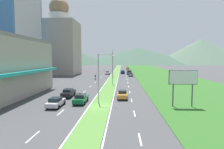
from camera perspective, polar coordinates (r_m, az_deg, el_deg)
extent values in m
plane|color=#424244|center=(30.10, -3.56, -9.54)|extent=(600.00, 600.00, 0.00)
cube|color=#518438|center=(89.32, 0.93, 0.09)|extent=(3.20, 240.00, 0.06)
cube|color=#2D6023|center=(90.89, 14.02, 0.03)|extent=(24.00, 240.00, 0.06)
cube|color=silver|center=(20.57, -22.64, -16.83)|extent=(0.16, 2.80, 0.01)
cube|color=silver|center=(27.80, -15.14, -10.91)|extent=(0.16, 2.80, 0.01)
cube|color=silver|center=(35.46, -10.95, -7.39)|extent=(0.16, 2.80, 0.01)
cube|color=silver|center=(43.32, -8.30, -5.12)|extent=(0.16, 2.80, 0.01)
cube|color=silver|center=(51.29, -6.48, -3.54)|extent=(0.16, 2.80, 0.01)
cube|color=silver|center=(59.33, -5.16, -2.38)|extent=(0.16, 2.80, 0.01)
cube|color=silver|center=(67.41, -4.15, -1.50)|extent=(0.16, 2.80, 0.01)
cube|color=silver|center=(75.52, -3.36, -0.81)|extent=(0.16, 2.80, 0.01)
cube|color=silver|center=(83.65, -2.73, -0.26)|extent=(0.16, 2.80, 0.01)
cube|color=silver|center=(91.80, -2.20, 0.20)|extent=(0.16, 2.80, 0.01)
cube|color=silver|center=(18.80, 8.41, -18.63)|extent=(0.16, 2.80, 0.01)
cube|color=silver|center=(26.51, 6.75, -11.55)|extent=(0.16, 2.80, 0.01)
cube|color=silver|center=(34.45, 5.89, -7.69)|extent=(0.16, 2.80, 0.01)
cube|color=silver|center=(42.50, 5.36, -5.28)|extent=(0.16, 2.80, 0.01)
cube|color=silver|center=(50.60, 5.00, -3.64)|extent=(0.16, 2.80, 0.01)
cube|color=silver|center=(58.74, 4.75, -2.45)|extent=(0.16, 2.80, 0.01)
cube|color=silver|center=(66.89, 4.55, -1.56)|extent=(0.16, 2.80, 0.01)
cube|color=silver|center=(75.06, 4.40, -0.85)|extent=(0.16, 2.80, 0.01)
cube|color=silver|center=(83.23, 4.28, -0.29)|extent=(0.16, 2.80, 0.01)
cube|color=silver|center=(91.41, 4.18, 0.17)|extent=(0.16, 2.80, 0.01)
cube|color=silver|center=(89.41, -0.19, 0.08)|extent=(0.16, 240.00, 0.01)
cube|color=silver|center=(89.28, 2.05, 0.07)|extent=(0.16, 240.00, 0.01)
cube|color=teal|center=(37.29, -25.45, 0.50)|extent=(2.82, 27.82, 0.62)
cube|color=#9E9384|center=(93.75, -15.36, 7.66)|extent=(16.78, 16.78, 24.64)
cylinder|color=beige|center=(95.52, -15.56, 16.14)|extent=(9.40, 9.40, 3.58)
sphere|color=olive|center=(96.51, -15.62, 18.75)|extent=(8.95, 8.95, 8.95)
cube|color=#D83847|center=(125.59, -13.67, 7.76)|extent=(15.05, 15.05, 28.18)
cone|color=#3D5647|center=(272.17, -20.21, 7.14)|extent=(175.67, 175.67, 39.25)
cone|color=#3D5647|center=(287.92, 7.54, 5.73)|extent=(175.58, 175.58, 23.95)
cone|color=#516B56|center=(289.06, 25.09, 6.31)|extent=(127.47, 127.47, 34.04)
cylinder|color=#99999E|center=(31.79, -4.11, -1.17)|extent=(0.18, 0.18, 8.29)
cylinder|color=#99999E|center=(31.55, -2.00, 6.05)|extent=(2.36, 0.21, 0.10)
ellipsoid|color=silver|center=(31.52, 0.16, 5.69)|extent=(0.56, 0.28, 0.20)
cylinder|color=#99999E|center=(53.86, 0.13, 1.71)|extent=(0.18, 0.18, 9.01)
cylinder|color=#99999E|center=(53.75, -1.49, 6.34)|extent=(3.03, 0.40, 0.10)
ellipsoid|color=silver|center=(53.74, -3.12, 6.13)|extent=(0.56, 0.28, 0.20)
cylinder|color=#99999E|center=(76.16, 0.28, 3.38)|extent=(0.18, 0.18, 10.98)
cylinder|color=#99999E|center=(76.03, 1.40, 7.40)|extent=(2.97, 0.34, 0.10)
ellipsoid|color=silver|center=(75.88, 2.53, 7.25)|extent=(0.56, 0.28, 0.20)
cylinder|color=#4C4C51|center=(30.93, 17.84, -5.98)|extent=(0.20, 0.20, 3.58)
cylinder|color=#4C4C51|center=(31.79, 22.92, -5.84)|extent=(0.20, 0.20, 3.58)
cube|color=silver|center=(30.85, 20.63, -0.82)|extent=(4.14, 0.16, 2.03)
cube|color=#4C4C51|center=(30.96, 20.56, -0.80)|extent=(4.34, 0.08, 2.23)
cube|color=#B2B2B7|center=(30.94, -16.49, -8.14)|extent=(1.83, 4.45, 0.61)
cube|color=black|center=(30.65, -16.62, -7.19)|extent=(1.57, 1.96, 0.52)
cylinder|color=black|center=(32.56, -17.12, -8.06)|extent=(0.22, 0.64, 0.64)
cylinder|color=black|center=(32.00, -14.14, -8.21)|extent=(0.22, 0.64, 0.64)
cylinder|color=black|center=(30.06, -18.96, -9.18)|extent=(0.22, 0.64, 0.64)
cylinder|color=black|center=(29.46, -15.75, -9.39)|extent=(0.22, 0.64, 0.64)
cube|color=#0C5128|center=(32.51, -9.35, -7.31)|extent=(1.80, 4.68, 0.69)
cube|color=black|center=(32.21, -9.44, -6.31)|extent=(1.54, 2.06, 0.54)
cylinder|color=black|center=(34.15, -10.24, -7.31)|extent=(0.22, 0.64, 0.64)
cylinder|color=black|center=(33.80, -7.37, -7.40)|extent=(0.22, 0.64, 0.64)
cylinder|color=black|center=(31.41, -11.47, -8.41)|extent=(0.22, 0.64, 0.64)
cylinder|color=black|center=(31.02, -8.36, -8.53)|extent=(0.22, 0.64, 0.64)
cube|color=black|center=(38.10, -12.92, -5.50)|extent=(1.76, 4.77, 0.77)
cube|color=black|center=(37.81, -13.02, -4.61)|extent=(1.51, 2.10, 0.49)
cylinder|color=black|center=(39.80, -13.50, -5.63)|extent=(0.22, 0.64, 0.64)
cylinder|color=black|center=(39.35, -11.13, -5.71)|extent=(0.22, 0.64, 0.64)
cylinder|color=black|center=(37.03, -14.81, -6.45)|extent=(0.22, 0.64, 0.64)
cylinder|color=black|center=(36.55, -12.28, -6.54)|extent=(0.22, 0.64, 0.64)
cube|color=#C6842D|center=(35.51, 3.15, -6.19)|extent=(1.75, 4.06, 0.70)
cube|color=black|center=(35.55, 3.15, -5.17)|extent=(1.51, 1.79, 0.53)
cylinder|color=black|center=(34.35, 4.56, -7.18)|extent=(0.22, 0.64, 0.64)
cylinder|color=black|center=(34.35, 1.73, -7.17)|extent=(0.22, 0.64, 0.64)
cylinder|color=black|center=(36.82, 4.47, -6.36)|extent=(0.22, 0.64, 0.64)
cylinder|color=black|center=(36.82, 1.83, -6.35)|extent=(0.22, 0.64, 0.64)
cube|color=#C6842D|center=(127.27, 4.73, 1.79)|extent=(1.78, 4.57, 0.68)
cube|color=black|center=(127.43, 4.73, 2.05)|extent=(1.53, 2.01, 0.44)
cylinder|color=black|center=(125.91, 5.13, 1.60)|extent=(0.22, 0.64, 0.64)
cylinder|color=black|center=(125.86, 4.36, 1.60)|extent=(0.22, 0.64, 0.64)
cylinder|color=black|center=(128.73, 5.09, 1.67)|extent=(0.22, 0.64, 0.64)
cylinder|color=black|center=(128.68, 4.33, 1.67)|extent=(0.22, 0.64, 0.64)
cube|color=slate|center=(79.57, 5.67, -0.06)|extent=(1.72, 4.41, 0.69)
cube|color=black|center=(79.70, 5.67, 0.37)|extent=(1.48, 1.94, 0.47)
cylinder|color=black|center=(78.29, 6.32, -0.40)|extent=(0.22, 0.64, 0.64)
cylinder|color=black|center=(78.21, 5.11, -0.40)|extent=(0.22, 0.64, 0.64)
cylinder|color=black|center=(81.00, 6.21, -0.22)|extent=(0.22, 0.64, 0.64)
cylinder|color=black|center=(80.93, 5.04, -0.22)|extent=(0.22, 0.64, 0.64)
cube|color=silver|center=(89.20, -1.35, 0.50)|extent=(1.88, 4.16, 0.70)
cube|color=black|center=(89.00, -1.36, 0.84)|extent=(1.62, 1.83, 0.40)
cylinder|color=black|center=(90.59, -1.85, 0.34)|extent=(0.22, 0.64, 0.64)
cylinder|color=black|center=(90.45, -0.71, 0.34)|extent=(0.22, 0.64, 0.64)
cylinder|color=black|center=(88.03, -2.00, 0.21)|extent=(0.22, 0.64, 0.64)
cylinder|color=black|center=(87.88, -0.83, 0.20)|extent=(0.22, 0.64, 0.64)
cube|color=navy|center=(93.03, 3.24, 0.68)|extent=(1.83, 4.73, 0.74)
cube|color=black|center=(93.18, 3.25, 1.08)|extent=(1.58, 2.08, 0.53)
cylinder|color=black|center=(91.60, 3.79, 0.38)|extent=(0.22, 0.64, 0.64)
cylinder|color=black|center=(91.60, 2.69, 0.39)|extent=(0.22, 0.64, 0.64)
cylinder|color=black|center=(94.53, 3.77, 0.52)|extent=(0.22, 0.64, 0.64)
cylinder|color=black|center=(94.53, 2.71, 0.53)|extent=(0.22, 0.64, 0.64)
cube|color=#515459|center=(89.20, 5.18, 0.56)|extent=(2.00, 5.40, 0.80)
cube|color=black|center=(87.55, 5.23, 1.00)|extent=(1.84, 2.00, 0.80)
cube|color=#515459|center=(90.29, 5.76, 1.00)|extent=(0.10, 3.20, 0.44)
cube|color=#515459|center=(90.22, 4.57, 1.01)|extent=(0.10, 3.20, 0.44)
cube|color=#515459|center=(91.80, 5.13, 1.07)|extent=(1.84, 0.10, 0.44)
cylinder|color=black|center=(87.65, 5.85, 0.22)|extent=(0.26, 0.80, 0.80)
cylinder|color=black|center=(87.58, 4.59, 0.22)|extent=(0.26, 0.80, 0.80)
cylinder|color=black|center=(90.88, 5.75, 0.38)|extent=(0.26, 0.80, 0.80)
cylinder|color=black|center=(90.81, 4.54, 0.39)|extent=(0.26, 0.80, 0.80)
cylinder|color=black|center=(68.12, -4.95, -1.19)|extent=(0.10, 0.60, 0.60)
cylinder|color=black|center=(66.74, -5.12, -1.32)|extent=(0.12, 0.60, 0.60)
cube|color=#B2B2B7|center=(67.41, -5.03, -1.11)|extent=(0.20, 1.12, 0.25)
ellipsoid|color=#B2B2B7|center=(67.57, -5.01, -0.79)|extent=(0.24, 0.44, 0.24)
cube|color=black|center=(67.24, -5.05, -0.50)|extent=(0.36, 0.28, 0.70)
sphere|color=blue|center=(67.25, -5.05, -0.10)|extent=(0.26, 0.26, 0.26)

